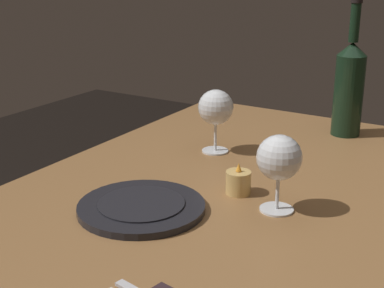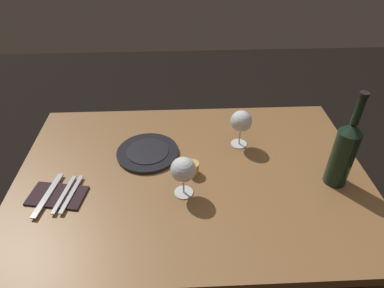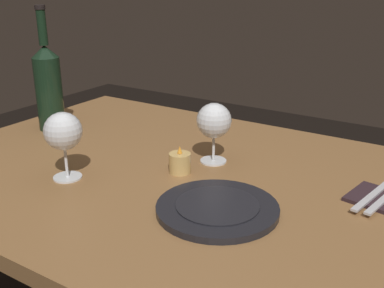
{
  "view_description": "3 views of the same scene",
  "coord_description": "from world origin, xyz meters",
  "px_view_note": "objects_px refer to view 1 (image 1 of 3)",
  "views": [
    {
      "loc": [
        0.96,
        0.48,
        1.21
      ],
      "look_at": [
        0.1,
        -0.05,
        0.87
      ],
      "focal_mm": 52.77,
      "sensor_mm": 36.0,
      "label": 1
    },
    {
      "loc": [
        0.04,
        0.93,
        1.59
      ],
      "look_at": [
        -0.0,
        -0.05,
        0.84
      ],
      "focal_mm": 31.44,
      "sensor_mm": 36.0,
      "label": 2
    },
    {
      "loc": [
        0.57,
        -0.84,
        1.19
      ],
      "look_at": [
        0.02,
        0.02,
        0.81
      ],
      "focal_mm": 43.39,
      "sensor_mm": 36.0,
      "label": 3
    }
  ],
  "objects_px": {
    "wine_glass_right": "(216,108)",
    "votive_candle": "(239,182)",
    "wine_glass_left": "(279,159)",
    "wine_bottle": "(349,86)",
    "dinner_plate": "(141,207)"
  },
  "relations": [
    {
      "from": "wine_glass_right",
      "to": "votive_candle",
      "type": "bearing_deg",
      "value": 40.03
    },
    {
      "from": "wine_glass_left",
      "to": "wine_bottle",
      "type": "relative_size",
      "value": 0.42
    },
    {
      "from": "wine_glass_left",
      "to": "votive_candle",
      "type": "relative_size",
      "value": 2.26
    },
    {
      "from": "wine_bottle",
      "to": "votive_candle",
      "type": "xyz_separation_m",
      "value": [
        0.51,
        -0.07,
        -0.11
      ]
    },
    {
      "from": "wine_bottle",
      "to": "votive_candle",
      "type": "height_order",
      "value": "wine_bottle"
    },
    {
      "from": "wine_glass_left",
      "to": "wine_glass_right",
      "type": "bearing_deg",
      "value": -131.43
    },
    {
      "from": "wine_glass_left",
      "to": "votive_candle",
      "type": "distance_m",
      "value": 0.14
    },
    {
      "from": "wine_glass_left",
      "to": "wine_bottle",
      "type": "xyz_separation_m",
      "value": [
        -0.55,
        -0.03,
        0.03
      ]
    },
    {
      "from": "wine_glass_left",
      "to": "dinner_plate",
      "type": "distance_m",
      "value": 0.28
    },
    {
      "from": "votive_candle",
      "to": "wine_glass_left",
      "type": "bearing_deg",
      "value": 69.41
    },
    {
      "from": "wine_bottle",
      "to": "wine_glass_right",
      "type": "bearing_deg",
      "value": -36.98
    },
    {
      "from": "wine_glass_left",
      "to": "dinner_plate",
      "type": "xyz_separation_m",
      "value": [
        0.14,
        -0.22,
        -0.1
      ]
    },
    {
      "from": "wine_glass_right",
      "to": "votive_candle",
      "type": "distance_m",
      "value": 0.27
    },
    {
      "from": "wine_glass_left",
      "to": "wine_bottle",
      "type": "distance_m",
      "value": 0.55
    },
    {
      "from": "dinner_plate",
      "to": "wine_bottle",
      "type": "bearing_deg",
      "value": 164.65
    }
  ]
}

